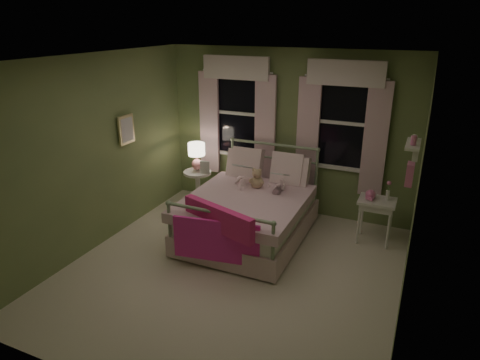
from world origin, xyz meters
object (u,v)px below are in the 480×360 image
at_px(nightstand_right, 377,206).
at_px(teddy_bear, 257,180).
at_px(child_right, 279,173).
at_px(nightstand_left, 198,184).
at_px(child_left, 244,163).
at_px(bed, 250,212).
at_px(table_lamp, 197,154).

bearing_deg(nightstand_right, teddy_bear, -169.88).
relative_size(child_right, nightstand_left, 0.98).
bearing_deg(child_right, teddy_bear, 19.89).
distance_m(teddy_bear, nightstand_right, 1.72).
xyz_separation_m(teddy_bear, nightstand_left, (-1.18, 0.31, -0.37)).
height_order(child_left, teddy_bear, child_left).
distance_m(bed, nightstand_left, 1.31).
bearing_deg(table_lamp, child_right, -6.11).
xyz_separation_m(child_left, nightstand_right, (1.96, 0.14, -0.41)).
distance_m(child_right, nightstand_left, 1.54).
bearing_deg(teddy_bear, child_right, 29.50).
bearing_deg(nightstand_left, teddy_bear, -14.94).
relative_size(bed, nightstand_left, 3.13).
xyz_separation_m(child_left, nightstand_left, (-0.90, 0.16, -0.54)).
bearing_deg(child_left, table_lamp, -26.68).
bearing_deg(child_left, child_right, 163.17).
bearing_deg(nightstand_right, table_lamp, 179.70).
bearing_deg(nightstand_left, table_lamp, -90.00).
relative_size(nightstand_left, table_lamp, 1.44).
bearing_deg(bed, teddy_bear, 90.00).
bearing_deg(child_right, child_left, -9.60).
bearing_deg(table_lamp, nightstand_right, -0.30).
relative_size(child_left, nightstand_left, 1.20).
distance_m(child_right, table_lamp, 1.47).
relative_size(bed, teddy_bear, 6.51).
relative_size(teddy_bear, table_lamp, 0.69).
relative_size(bed, child_left, 2.61).
xyz_separation_m(bed, table_lamp, (-1.18, 0.58, 0.57)).
bearing_deg(bed, nightstand_right, 18.53).
distance_m(child_right, teddy_bear, 0.34).
xyz_separation_m(child_left, table_lamp, (-0.90, 0.16, -0.00)).
relative_size(child_left, child_right, 1.22).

